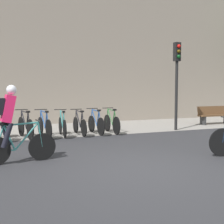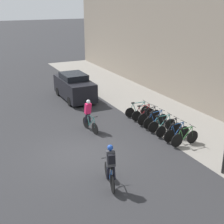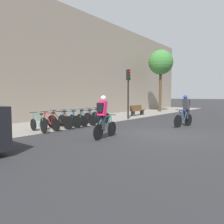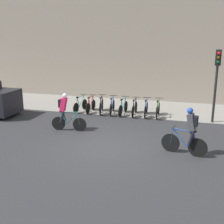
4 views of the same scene
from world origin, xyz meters
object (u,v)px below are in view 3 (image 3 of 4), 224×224
object	(u,v)px
cyclist_grey	(185,110)
parked_bike_4	(78,119)
cyclist_pink	(103,116)
parked_bike_0	(38,124)
parked_bike_6	(93,117)
traffic_light_pole	(128,85)
parked_bike_2	(60,121)
bench	(137,110)
parked_bike_5	(86,118)
parked_bike_1	(50,123)
parked_bike_7	(100,116)
parked_bike_3	(69,120)

from	to	relation	value
cyclist_grey	parked_bike_4	size ratio (longest dim) A/B	1.06
cyclist_pink	cyclist_grey	bearing A→B (deg)	-13.95
parked_bike_0	parked_bike_4	size ratio (longest dim) A/B	0.98
parked_bike_6	traffic_light_pole	distance (m)	4.07
parked_bike_2	traffic_light_pole	xyz separation A→B (m)	(6.05, -0.27, 2.11)
cyclist_pink	bench	distance (m)	10.67
parked_bike_6	bench	bearing A→B (deg)	7.46
cyclist_pink	parked_bike_4	world-z (taller)	cyclist_pink
cyclist_grey	parked_bike_5	distance (m)	5.75
cyclist_grey	traffic_light_pole	xyz separation A→B (m)	(1.13, 4.63, 1.57)
parked_bike_1	parked_bike_6	distance (m)	3.23
bench	parked_bike_7	bearing A→B (deg)	-171.73
parked_bike_5	parked_bike_3	bearing A→B (deg)	179.97
parked_bike_3	parked_bike_4	size ratio (longest dim) A/B	1.01
parked_bike_0	parked_bike_7	xyz separation A→B (m)	(4.53, 0.00, 0.02)
cyclist_pink	cyclist_grey	size ratio (longest dim) A/B	0.98
bench	parked_bike_5	bearing A→B (deg)	-173.19
parked_bike_7	traffic_light_pole	size ratio (longest dim) A/B	0.45
parked_bike_1	bench	world-z (taller)	parked_bike_1
cyclist_pink	parked_bike_3	size ratio (longest dim) A/B	1.03
cyclist_pink	parked_bike_0	distance (m)	3.63
cyclist_grey	parked_bike_4	bearing A→B (deg)	126.57
cyclist_pink	parked_bike_0	bearing A→B (deg)	101.04
cyclist_pink	parked_bike_7	world-z (taller)	cyclist_pink
parked_bike_1	parked_bike_2	size ratio (longest dim) A/B	0.92
parked_bike_1	parked_bike_2	distance (m)	0.65
cyclist_grey	parked_bike_3	distance (m)	6.52
parked_bike_7	traffic_light_pole	world-z (taller)	traffic_light_pole
cyclist_pink	parked_bike_3	bearing A→B (deg)	70.36
parked_bike_0	parked_bike_5	xyz separation A→B (m)	(3.23, 0.00, 0.01)
parked_bike_4	parked_bike_0	bearing A→B (deg)	-179.99
cyclist_grey	parked_bike_5	xyz separation A→B (m)	(-2.98, 4.89, -0.56)
parked_bike_7	bench	size ratio (longest dim) A/B	0.87
cyclist_pink	parked_bike_4	distance (m)	4.04
parked_bike_1	bench	xyz separation A→B (m)	(9.76, 0.86, 0.09)
bench	parked_bike_4	bearing A→B (deg)	-173.75
parked_bike_0	parked_bike_3	world-z (taller)	parked_bike_3
parked_bike_1	traffic_light_pole	distance (m)	7.03
parked_bike_5	parked_bike_0	bearing A→B (deg)	-179.99
parked_bike_2	parked_bike_3	size ratio (longest dim) A/B	1.01
parked_bike_4	bench	size ratio (longest dim) A/B	0.90
parked_bike_3	traffic_light_pole	size ratio (longest dim) A/B	0.47
parked_bike_4	bench	world-z (taller)	parked_bike_4
parked_bike_1	parked_bike_2	bearing A→B (deg)	0.03
parked_bike_7	parked_bike_6	bearing A→B (deg)	-179.98
cyclist_pink	parked_bike_6	xyz separation A→B (m)	(3.19, 3.52, -0.55)
parked_bike_2	cyclist_grey	bearing A→B (deg)	-44.84
cyclist_pink	parked_bike_6	size ratio (longest dim) A/B	1.08
cyclist_grey	parked_bike_2	distance (m)	6.96
parked_bike_1	parked_bike_3	xyz separation A→B (m)	(1.29, -0.00, 0.02)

